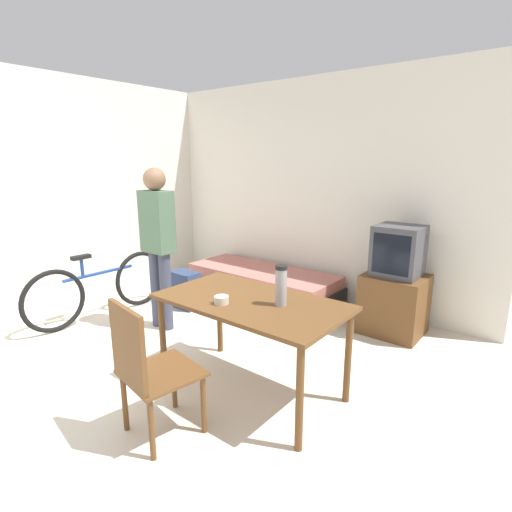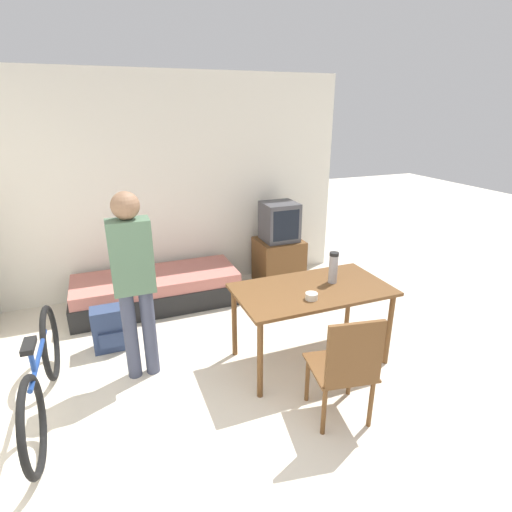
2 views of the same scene
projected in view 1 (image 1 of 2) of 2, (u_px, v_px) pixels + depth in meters
ground_plane at (37, 414)px, 2.83m from camera, size 20.00×20.00×0.00m
wall_back at (297, 192)px, 5.06m from camera, size 4.88×0.06×2.70m
wall_left at (90, 192)px, 4.96m from camera, size 0.06×4.33×2.70m
daybed at (262, 285)px, 5.07m from camera, size 1.98×0.77×0.40m
tv at (395, 287)px, 4.05m from camera, size 0.59×0.54×1.12m
dining_table at (251, 310)px, 2.97m from camera, size 1.41×0.78×0.75m
wooden_chair at (146, 366)px, 2.47m from camera, size 0.52×0.52×0.93m
bicycle at (100, 288)px, 4.49m from camera, size 0.09×1.71×0.76m
person_standing at (158, 237)px, 4.07m from camera, size 0.34×0.22×1.68m
thermos_flask at (281, 284)px, 2.80m from camera, size 0.09×0.09×0.30m
mate_bowl at (221, 300)px, 2.86m from camera, size 0.11×0.11×0.06m
backpack at (185, 290)px, 4.81m from camera, size 0.35×0.24×0.44m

